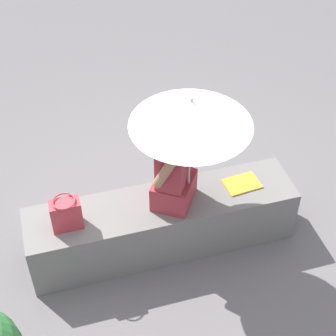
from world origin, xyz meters
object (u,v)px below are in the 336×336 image
Objects in this scene: person_seated at (174,163)px; parasol at (191,113)px; magazine at (242,184)px; handbag_black at (66,214)px.

parasol reaches higher than person_seated.
parasol is 0.99m from magazine.
parasol is 3.70× the size of handbag_black.
handbag_black is at bearing -2.99° from magazine.
person_seated is 0.87m from handbag_black.
handbag_black is at bearing -1.72° from parasol.
magazine is (-0.48, -0.08, -0.86)m from parasol.
person_seated is 0.69m from magazine.
magazine is at bearing -177.69° from handbag_black.
handbag_black is (0.92, -0.03, -0.74)m from parasol.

